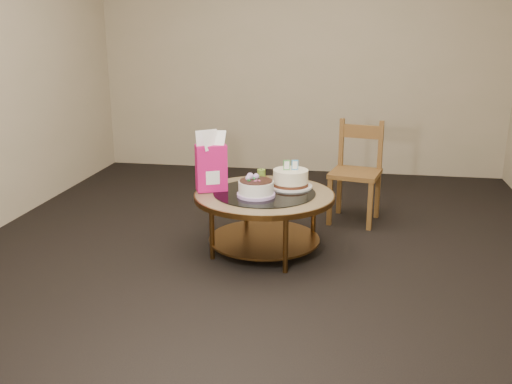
% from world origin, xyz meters
% --- Properties ---
extents(ground, '(5.00, 5.00, 0.00)m').
position_xyz_m(ground, '(0.00, 0.00, 0.00)').
color(ground, black).
rests_on(ground, ground).
extents(room_walls, '(4.52, 5.02, 2.61)m').
position_xyz_m(room_walls, '(0.00, 0.00, 1.54)').
color(room_walls, '#BBA98E').
rests_on(room_walls, ground).
extents(coffee_table, '(1.02, 1.02, 0.46)m').
position_xyz_m(coffee_table, '(0.00, -0.00, 0.38)').
color(coffee_table, brown).
rests_on(coffee_table, ground).
extents(decorated_cake, '(0.27, 0.27, 0.16)m').
position_xyz_m(decorated_cake, '(-0.05, -0.10, 0.51)').
color(decorated_cake, '#C49DDE').
rests_on(decorated_cake, coffee_table).
extents(cream_cake, '(0.33, 0.33, 0.21)m').
position_xyz_m(cream_cake, '(0.17, 0.17, 0.52)').
color(cream_cake, white).
rests_on(cream_cake, coffee_table).
extents(gift_bag, '(0.25, 0.22, 0.44)m').
position_xyz_m(gift_bag, '(-0.39, -0.01, 0.67)').
color(gift_bag, '#CA1371').
rests_on(gift_bag, coffee_table).
extents(pillar_candle, '(0.13, 0.13, 0.10)m').
position_xyz_m(pillar_candle, '(-0.08, 0.33, 0.49)').
color(pillar_candle, tan).
rests_on(pillar_candle, coffee_table).
extents(dining_chair, '(0.47, 0.47, 0.85)m').
position_xyz_m(dining_chair, '(0.65, 0.84, 0.43)').
color(dining_chair, brown).
rests_on(dining_chair, ground).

